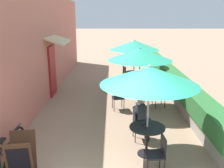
{
  "coord_description": "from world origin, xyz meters",
  "views": [
    {
      "loc": [
        0.13,
        -3.92,
        3.33
      ],
      "look_at": [
        0.15,
        4.46,
        1.0
      ],
      "focal_mm": 40.0,
      "sensor_mm": 36.0,
      "label": 1
    }
  ],
  "objects_px": {
    "cafe_chair_near_left": "(157,152)",
    "seated_patron_near_right": "(142,116)",
    "bicycle_leaning": "(9,151)",
    "cafe_chair_far_left": "(126,73)",
    "patio_umbrella_near": "(149,76)",
    "coffee_cup_near": "(143,124)",
    "cafe_chair_near_right": "(138,122)",
    "patio_table_near": "(146,133)",
    "patio_umbrella_far": "(134,45)",
    "cafe_chair_far_back": "(150,77)",
    "cafe_chair_mid_right": "(158,93)",
    "cafe_chair_far_right": "(124,80)",
    "menu_board": "(21,159)",
    "coffee_cup_mid": "(137,87)",
    "cafe_chair_mid_left": "(118,97)",
    "patio_table_far": "(133,76)",
    "patio_umbrella_mid": "(139,54)",
    "patio_table_mid": "(138,94)"
  },
  "relations": [
    {
      "from": "patio_umbrella_near",
      "to": "cafe_chair_mid_left",
      "type": "bearing_deg",
      "value": 101.74
    },
    {
      "from": "patio_umbrella_near",
      "to": "menu_board",
      "type": "relative_size",
      "value": 2.28
    },
    {
      "from": "patio_umbrella_far",
      "to": "cafe_chair_far_back",
      "type": "distance_m",
      "value": 1.67
    },
    {
      "from": "patio_umbrella_near",
      "to": "bicycle_leaning",
      "type": "xyz_separation_m",
      "value": [
        -3.18,
        -0.45,
        -1.64
      ]
    },
    {
      "from": "patio_umbrella_mid",
      "to": "patio_table_mid",
      "type": "bearing_deg",
      "value": 75.96
    },
    {
      "from": "cafe_chair_near_right",
      "to": "patio_table_mid",
      "type": "relative_size",
      "value": 1.01
    },
    {
      "from": "patio_umbrella_near",
      "to": "cafe_chair_near_right",
      "type": "bearing_deg",
      "value": 99.88
    },
    {
      "from": "patio_table_far",
      "to": "cafe_chair_far_back",
      "type": "xyz_separation_m",
      "value": [
        0.77,
        -0.08,
        -0.04
      ]
    },
    {
      "from": "cafe_chair_mid_left",
      "to": "bicycle_leaning",
      "type": "distance_m",
      "value": 4.27
    },
    {
      "from": "patio_umbrella_far",
      "to": "cafe_chair_near_right",
      "type": "bearing_deg",
      "value": -93.45
    },
    {
      "from": "coffee_cup_mid",
      "to": "patio_umbrella_far",
      "type": "relative_size",
      "value": 0.04
    },
    {
      "from": "cafe_chair_mid_left",
      "to": "patio_table_far",
      "type": "xyz_separation_m",
      "value": [
        0.79,
        2.97,
        0.04
      ]
    },
    {
      "from": "seated_patron_near_right",
      "to": "cafe_chair_far_back",
      "type": "height_order",
      "value": "seated_patron_near_right"
    },
    {
      "from": "cafe_chair_near_left",
      "to": "bicycle_leaning",
      "type": "relative_size",
      "value": 0.51
    },
    {
      "from": "coffee_cup_near",
      "to": "cafe_chair_far_right",
      "type": "bearing_deg",
      "value": 92.29
    },
    {
      "from": "coffee_cup_mid",
      "to": "cafe_chair_far_left",
      "type": "bearing_deg",
      "value": 93.47
    },
    {
      "from": "cafe_chair_near_left",
      "to": "seated_patron_near_right",
      "type": "xyz_separation_m",
      "value": [
        -0.15,
        1.53,
        0.17
      ]
    },
    {
      "from": "patio_table_near",
      "to": "cafe_chair_far_right",
      "type": "relative_size",
      "value": 0.99
    },
    {
      "from": "patio_umbrella_near",
      "to": "coffee_cup_near",
      "type": "distance_m",
      "value": 1.22
    },
    {
      "from": "cafe_chair_far_right",
      "to": "seated_patron_near_right",
      "type": "bearing_deg",
      "value": -134.84
    },
    {
      "from": "cafe_chair_mid_right",
      "to": "patio_umbrella_far",
      "type": "xyz_separation_m",
      "value": [
        -0.7,
        2.55,
        1.48
      ]
    },
    {
      "from": "coffee_cup_near",
      "to": "patio_table_far",
      "type": "bearing_deg",
      "value": 87.57
    },
    {
      "from": "seated_patron_near_right",
      "to": "patio_umbrella_far",
      "type": "xyz_separation_m",
      "value": [
        0.2,
        5.15,
        1.31
      ]
    },
    {
      "from": "cafe_chair_near_right",
      "to": "cafe_chair_mid_right",
      "type": "bearing_deg",
      "value": 154.7
    },
    {
      "from": "cafe_chair_near_right",
      "to": "bicycle_leaning",
      "type": "relative_size",
      "value": 0.51
    },
    {
      "from": "patio_table_far",
      "to": "menu_board",
      "type": "height_order",
      "value": "menu_board"
    },
    {
      "from": "patio_umbrella_far",
      "to": "menu_board",
      "type": "xyz_separation_m",
      "value": [
        -2.87,
        -6.92,
        -1.51
      ]
    },
    {
      "from": "patio_umbrella_far",
      "to": "seated_patron_near_right",
      "type": "bearing_deg",
      "value": -92.22
    },
    {
      "from": "patio_umbrella_mid",
      "to": "bicycle_leaning",
      "type": "distance_m",
      "value": 5.17
    },
    {
      "from": "patio_table_near",
      "to": "coffee_cup_near",
      "type": "xyz_separation_m",
      "value": [
        -0.07,
        0.06,
        0.22
      ]
    },
    {
      "from": "patio_table_mid",
      "to": "patio_umbrella_mid",
      "type": "distance_m",
      "value": 1.44
    },
    {
      "from": "cafe_chair_far_left",
      "to": "cafe_chair_near_left",
      "type": "bearing_deg",
      "value": -16.04
    },
    {
      "from": "seated_patron_near_right",
      "to": "patio_umbrella_far",
      "type": "bearing_deg",
      "value": 173.56
    },
    {
      "from": "cafe_chair_far_left",
      "to": "coffee_cup_mid",
      "type": "bearing_deg",
      "value": -14.63
    },
    {
      "from": "patio_table_near",
      "to": "patio_table_mid",
      "type": "xyz_separation_m",
      "value": [
        0.13,
        3.17,
        0.0
      ]
    },
    {
      "from": "patio_umbrella_near",
      "to": "cafe_chair_far_back",
      "type": "relative_size",
      "value": 2.61
    },
    {
      "from": "cafe_chair_far_right",
      "to": "menu_board",
      "type": "distance_m",
      "value": 6.74
    },
    {
      "from": "seated_patron_near_right",
      "to": "patio_table_mid",
      "type": "xyz_separation_m",
      "value": [
        0.15,
        2.4,
        -0.13
      ]
    },
    {
      "from": "seated_patron_near_right",
      "to": "bicycle_leaning",
      "type": "xyz_separation_m",
      "value": [
        -3.15,
        -1.22,
        -0.33
      ]
    },
    {
      "from": "cafe_chair_far_right",
      "to": "bicycle_leaning",
      "type": "relative_size",
      "value": 0.51
    },
    {
      "from": "patio_umbrella_mid",
      "to": "cafe_chair_far_left",
      "type": "distance_m",
      "value": 3.78
    },
    {
      "from": "seated_patron_near_right",
      "to": "cafe_chair_far_left",
      "type": "bearing_deg",
      "value": 176.88
    },
    {
      "from": "seated_patron_near_right",
      "to": "cafe_chair_mid_right",
      "type": "height_order",
      "value": "seated_patron_near_right"
    },
    {
      "from": "cafe_chair_near_right",
      "to": "patio_umbrella_mid",
      "type": "relative_size",
      "value": 0.38
    },
    {
      "from": "patio_umbrella_near",
      "to": "bicycle_leaning",
      "type": "relative_size",
      "value": 1.32
    },
    {
      "from": "patio_umbrella_near",
      "to": "coffee_cup_near",
      "type": "height_order",
      "value": "patio_umbrella_near"
    },
    {
      "from": "patio_table_near",
      "to": "patio_table_far",
      "type": "distance_m",
      "value": 5.93
    },
    {
      "from": "cafe_chair_mid_left",
      "to": "cafe_chair_far_back",
      "type": "height_order",
      "value": "same"
    },
    {
      "from": "patio_umbrella_near",
      "to": "patio_umbrella_far",
      "type": "distance_m",
      "value": 5.93
    },
    {
      "from": "cafe_chair_near_left",
      "to": "patio_table_mid",
      "type": "height_order",
      "value": "cafe_chair_near_left"
    }
  ]
}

